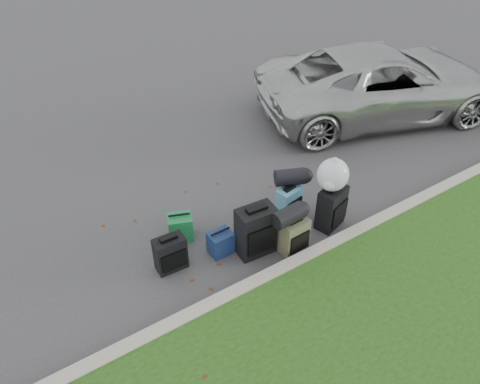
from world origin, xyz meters
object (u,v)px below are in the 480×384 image
tote_navy (221,243)px  suitcase_teal (289,203)px  suitcase_large_black_left (256,231)px  suitcase_small_black (170,254)px  suitcase_large_black_right (331,207)px  suitcase_olive (294,236)px  suv (382,82)px  tote_green (180,227)px

tote_navy → suitcase_teal: bearing=3.8°
suitcase_teal → tote_navy: size_ratio=1.52×
suitcase_large_black_left → tote_navy: 0.52m
suitcase_small_black → suitcase_large_black_left: 1.18m
suitcase_large_black_right → tote_navy: (-1.64, 0.38, -0.16)m
suitcase_olive → suitcase_teal: (0.37, 0.60, -0.00)m
suv → suitcase_teal: size_ratio=9.40×
suv → suitcase_small_black: suv is taller
suv → suitcase_olive: bearing=138.0°
suitcase_large_black_left → suitcase_small_black: bearing=167.0°
tote_navy → tote_green: bearing=119.4°
suitcase_teal → tote_green: 1.64m
suv → suitcase_large_black_left: (-4.33, -1.94, -0.31)m
tote_green → suitcase_olive: bearing=-20.4°
suv → suitcase_large_black_right: suv is taller
suitcase_teal → tote_navy: 1.25m
suitcase_teal → suitcase_olive: bearing=-132.4°
tote_green → tote_navy: bearing=-38.5°
suitcase_teal → suitcase_small_black: bearing=169.1°
suitcase_olive → suitcase_teal: size_ratio=1.02×
suitcase_large_black_left → suitcase_large_black_right: size_ratio=1.13×
suitcase_large_black_right → suv: bearing=17.0°
suitcase_large_black_right → tote_navy: size_ratio=1.92×
tote_green → tote_navy: size_ratio=1.11×
suitcase_small_black → suitcase_large_black_right: suitcase_large_black_right is taller
suitcase_small_black → suitcase_large_black_right: 2.40m
suitcase_large_black_left → suitcase_large_black_right: (1.23, -0.14, -0.04)m
suitcase_small_black → suitcase_large_black_left: size_ratio=0.69×
suitcase_small_black → tote_navy: bearing=-6.4°
suv → suitcase_small_black: size_ratio=9.52×
suitcase_olive → tote_green: suitcase_olive is taller
suitcase_large_black_left → suv: bearing=28.5°
suitcase_small_black → suitcase_teal: size_ratio=0.99×
suitcase_olive → tote_navy: 1.01m
suitcase_olive → tote_green: bearing=135.6°
suitcase_large_black_left → suitcase_large_black_right: 1.24m
suitcase_teal → tote_green: (-1.57, 0.47, -0.07)m
tote_navy → suitcase_large_black_right: bearing=-13.9°
suitcase_teal → suv: bearing=13.9°
suv → tote_green: (-5.07, -1.13, -0.49)m
suitcase_olive → suitcase_large_black_right: (0.78, 0.12, 0.06)m
suitcase_large_black_left → suitcase_teal: (0.82, 0.34, -0.11)m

